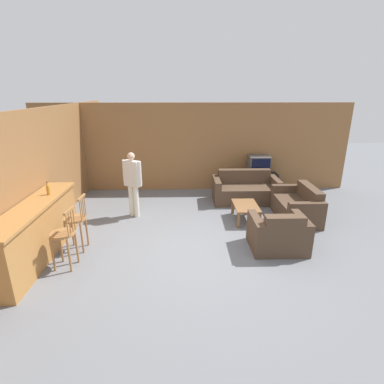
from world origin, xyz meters
name	(u,v)px	position (x,y,z in m)	size (l,w,h in m)	color
ground_plane	(198,248)	(0.00, 0.00, 0.00)	(24.00, 24.00, 0.00)	slate
wall_back	(192,148)	(0.00, 3.73, 1.30)	(9.40, 0.08, 2.60)	olive
wall_left	(50,168)	(-3.25, 1.37, 1.30)	(0.08, 8.73, 2.60)	olive
bar_counter	(37,232)	(-2.91, -0.26, 0.52)	(0.55, 2.72, 1.04)	#A87038
bar_chair_near	(64,237)	(-2.31, -0.58, 0.57)	(0.45, 0.45, 1.09)	#996638
bar_chair_mid	(76,222)	(-2.31, 0.04, 0.57)	(0.42, 0.42, 1.09)	#996638
couch_far	(245,191)	(1.44, 2.60, 0.30)	(1.77, 0.89, 0.83)	#4C3828
armchair_near	(278,235)	(1.55, -0.07, 0.31)	(1.04, 0.85, 0.81)	#4C3828
loveseat_right	(297,206)	(2.44, 1.38, 0.30)	(0.82, 1.44, 0.80)	#4C3828
coffee_table	(246,207)	(1.19, 1.29, 0.33)	(0.55, 0.89, 0.39)	brown
tv_unit	(257,183)	(1.95, 3.37, 0.29)	(1.15, 0.46, 0.58)	black
tv	(259,165)	(1.95, 3.37, 0.85)	(0.61, 0.52, 0.53)	#4C4C4C
bottle	(48,189)	(-2.85, 0.28, 1.16)	(0.06, 0.06, 0.26)	#B27A23
person_by_window	(133,181)	(-1.48, 1.63, 0.89)	(0.47, 0.34, 1.58)	silver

